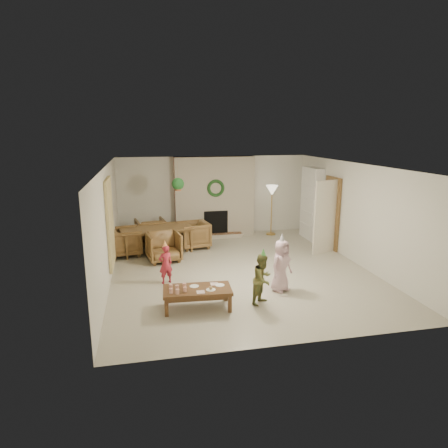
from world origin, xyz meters
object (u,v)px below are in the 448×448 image
object	(u,v)px
child_plaid	(263,279)
child_pink	(281,266)
dining_chair_near	(164,247)
dining_chair_left	(125,242)
coffee_table_top	(197,290)
dining_chair_right	(194,235)
child_red	(166,264)
dining_table	(157,240)
dining_chair_far	(151,231)

from	to	relation	value
child_plaid	child_pink	size ratio (longest dim) A/B	0.90
dining_chair_near	child_pink	bearing A→B (deg)	-57.06
dining_chair_left	coffee_table_top	distance (m)	3.89
dining_chair_near	dining_chair_left	size ratio (longest dim) A/B	1.00
dining_chair_right	child_pink	world-z (taller)	child_pink
coffee_table_top	child_red	size ratio (longest dim) A/B	1.47
dining_table	dining_chair_left	distance (m)	0.85
dining_table	dining_chair_left	world-z (taller)	dining_chair_left
coffee_table_top	child_pink	world-z (taller)	child_pink
dining_chair_near	coffee_table_top	size ratio (longest dim) A/B	0.65
dining_chair_far	dining_chair_left	world-z (taller)	same
dining_chair_left	child_plaid	size ratio (longest dim) A/B	0.83
dining_chair_far	dining_chair_left	xyz separation A→B (m)	(-0.69, -0.99, 0.00)
dining_chair_right	dining_table	bearing A→B (deg)	-90.00
dining_table	dining_chair_near	distance (m)	0.85
dining_chair_left	child_pink	size ratio (longest dim) A/B	0.75
dining_table	dining_chair_right	size ratio (longest dim) A/B	2.34
dining_chair_left	dining_chair_near	bearing A→B (deg)	-135.00
child_red	dining_chair_left	bearing A→B (deg)	-87.15
dining_chair_left	coffee_table_top	bearing A→B (deg)	-168.13
dining_chair_left	dining_chair_right	distance (m)	1.92
dining_table	coffee_table_top	xyz separation A→B (m)	(0.60, -3.76, 0.02)
child_plaid	child_pink	bearing A→B (deg)	0.85
dining_chair_near	dining_chair_right	xyz separation A→B (m)	(0.90, 1.02, 0.00)
dining_chair_far	child_plaid	size ratio (longest dim) A/B	0.83
dining_table	child_plaid	bearing A→B (deg)	-73.76
dining_table	child_pink	distance (m)	4.09
coffee_table_top	child_plaid	size ratio (longest dim) A/B	1.28
dining_chair_left	child_pink	distance (m)	4.54
child_red	child_plaid	size ratio (longest dim) A/B	0.87
dining_table	coffee_table_top	bearing A→B (deg)	-90.79
dining_chair_left	child_plaid	xyz separation A→B (m)	(2.71, -3.66, 0.12)
child_red	child_pink	xyz separation A→B (m)	(2.32, -0.91, 0.12)
dining_chair_near	coffee_table_top	xyz separation A→B (m)	(0.46, -2.92, -0.02)
dining_chair_left	child_pink	xyz separation A→B (m)	(3.26, -3.15, 0.17)
dining_chair_far	child_plaid	xyz separation A→B (m)	(2.01, -4.64, 0.12)
dining_chair_left	child_pink	bearing A→B (deg)	-143.87
dining_chair_far	child_pink	world-z (taller)	child_pink
dining_table	coffee_table_top	world-z (taller)	dining_table
dining_table	child_pink	xyz separation A→B (m)	(2.42, -3.29, 0.21)
dining_chair_near	coffee_table_top	world-z (taller)	dining_chair_near
dining_chair_far	dining_chair_right	xyz separation A→B (m)	(1.20, -0.66, 0.00)
dining_table	dining_chair_near	bearing A→B (deg)	-90.00
dining_chair_far	coffee_table_top	bearing A→B (deg)	89.35
child_pink	child_plaid	bearing A→B (deg)	-167.24
coffee_table_top	child_plaid	bearing A→B (deg)	1.75
dining_chair_left	child_plaid	world-z (taller)	child_plaid
dining_chair_right	child_red	world-z (taller)	child_red
child_pink	dining_chair_right	bearing A→B (deg)	81.87
dining_chair_near	dining_table	bearing A→B (deg)	90.00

